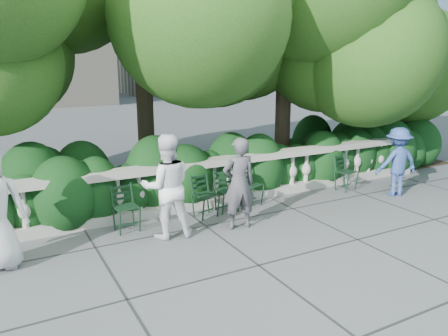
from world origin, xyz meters
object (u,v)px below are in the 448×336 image
chair_b (130,233)px  chair_e (256,207)px  chair_d (230,214)px  person_casual_man (167,187)px  person_older_blue (397,162)px  chair_f (350,191)px  person_woman_grey (239,184)px  chair_c (210,219)px

chair_b → chair_e: bearing=-0.9°
chair_b → chair_d: same height
chair_d → chair_e: 0.67m
person_casual_man → person_older_blue: bearing=-171.1°
chair_b → person_casual_man: 1.13m
chair_e → chair_f: bearing=-23.7°
chair_d → person_casual_man: 1.81m
person_woman_grey → person_older_blue: size_ratio=1.09×
chair_d → chair_f: 3.18m
chair_e → chair_f: size_ratio=1.00×
chair_b → person_woman_grey: person_woman_grey is taller
chair_b → person_casual_man: (0.55, -0.42, 0.90)m
chair_f → person_older_blue: person_older_blue is taller
chair_c → person_older_blue: 4.46m
chair_c → chair_d: bearing=-3.0°
person_casual_man → person_older_blue: size_ratio=1.16×
person_older_blue → chair_d: bearing=2.5°
person_older_blue → person_woman_grey: bearing=13.0°
chair_e → chair_c: bearing=167.0°
person_woman_grey → chair_b: bearing=-12.7°
person_casual_man → chair_c: bearing=-147.0°
chair_d → person_casual_man: bearing=-162.5°
chair_c → chair_e: same height
chair_d → person_woman_grey: size_ratio=0.50×
chair_f → chair_d: bearing=168.2°
chair_d → person_woman_grey: bearing=-107.9°
chair_c → chair_e: 1.16m
chair_b → chair_d: bearing=-2.6°
chair_c → person_woman_grey: 1.09m
chair_f → person_older_blue: bearing=-55.2°
chair_b → chair_c: same height
chair_c → chair_e: size_ratio=1.00×
person_woman_grey → person_casual_man: 1.30m
chair_c → chair_b: bearing=168.9°
chair_e → person_casual_man: person_casual_man is taller
chair_f → person_older_blue: size_ratio=0.55×
chair_b → person_older_blue: bearing=-10.1°
chair_d → person_casual_man: (-1.50, -0.47, 0.90)m
person_casual_man → chair_b: bearing=-26.3°
chair_c → person_woman_grey: bearing=-79.4°
chair_b → chair_f: (5.23, 0.01, 0.00)m
chair_d → chair_e: size_ratio=1.00×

